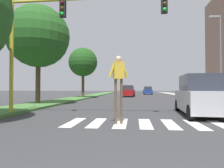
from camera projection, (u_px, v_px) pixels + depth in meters
ground_plane at (137, 97)px, 30.44m from camera, size 140.00×140.00×0.00m
crosswalk at (145, 124)px, 7.54m from camera, size 5.85×2.20×0.01m
median_strip at (85, 97)px, 29.27m from camera, size 2.75×64.00×0.15m
tree_mid at (38, 37)px, 15.80m from camera, size 4.78×4.78×7.55m
tree_far at (83, 62)px, 26.98m from camera, size 3.78×3.78×6.49m
sidewalk_right at (194, 97)px, 27.62m from camera, size 3.00×64.00×0.15m
traffic_light_gantry at (62, 24)px, 9.78m from camera, size 8.73×0.30×6.00m
street_lamp_right at (219, 50)px, 17.74m from camera, size 1.02×0.24×7.50m
pedestrian_performer at (119, 79)px, 7.50m from camera, size 0.72×0.38×2.49m
suv_crossing at (201, 96)px, 9.98m from camera, size 2.24×4.72×1.97m
sedan_midblock at (129, 91)px, 31.48m from camera, size 2.05×4.66×1.75m
sedan_distant at (148, 91)px, 43.10m from camera, size 2.02×4.15×1.67m
sedan_far_horizon at (147, 90)px, 51.47m from camera, size 1.99×4.12×1.65m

